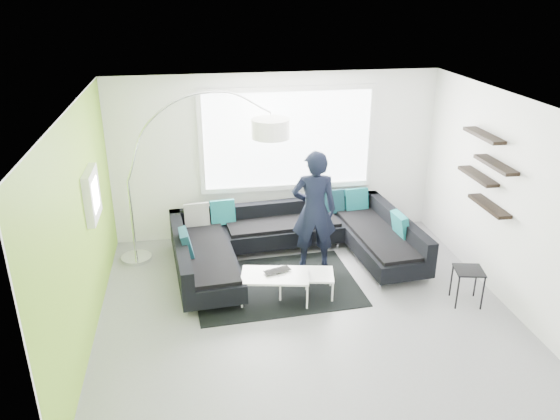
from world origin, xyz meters
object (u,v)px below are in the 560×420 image
Objects in this scene: person at (314,210)px; laptop at (279,273)px; sectional_sofa at (294,245)px; side_table at (467,286)px; coffee_table at (291,284)px; arc_lamp at (128,181)px.

laptop is (-0.68, -0.87, -0.53)m from person.
sectional_sofa reaches higher than side_table.
side_table is at bearing 150.65° from person.
side_table is at bearing -2.02° from coffee_table.
coffee_table is 1.24m from person.
person is 1.22m from laptop.
person is (-1.85, 1.40, 0.68)m from side_table.
laptop is (2.07, -1.53, -0.93)m from arc_lamp.
arc_lamp is 5.16m from side_table.
person is at bearing -6.17° from arc_lamp.
sectional_sofa is at bearing -8.06° from person.
person reaches higher than sectional_sofa.
arc_lamp is (-2.47, 0.58, 0.99)m from sectional_sofa.
arc_lamp is at bearing 125.98° from laptop.
laptop is at bearing -29.07° from arc_lamp.
coffee_table is at bearing 66.70° from person.
person reaches higher than coffee_table.
arc_lamp is 5.19× the size of side_table.
coffee_table is 2.93m from arc_lamp.
coffee_table is at bearing -26.66° from arc_lamp.
side_table is at bearing -16.77° from arc_lamp.
sectional_sofa is 0.97m from coffee_table.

